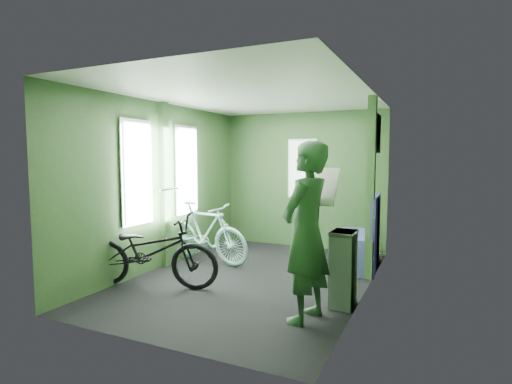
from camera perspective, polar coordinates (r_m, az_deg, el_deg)
room at (r=5.05m, az=-0.67°, el=3.76°), size 4.00×4.02×2.31m
bicycle_black at (r=5.03m, az=-14.87°, el=-13.07°), size 1.79×1.09×0.93m
bicycle_mint at (r=5.99m, az=-7.26°, el=-9.99°), size 1.59×0.80×0.96m
passenger at (r=3.77m, az=7.17°, el=-5.66°), size 0.53×0.75×1.70m
waste_box at (r=4.29m, az=12.35°, el=-10.66°), size 0.23×0.33×0.79m
bench_seat at (r=5.78m, az=14.51°, el=-7.57°), size 0.61×1.01×1.03m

